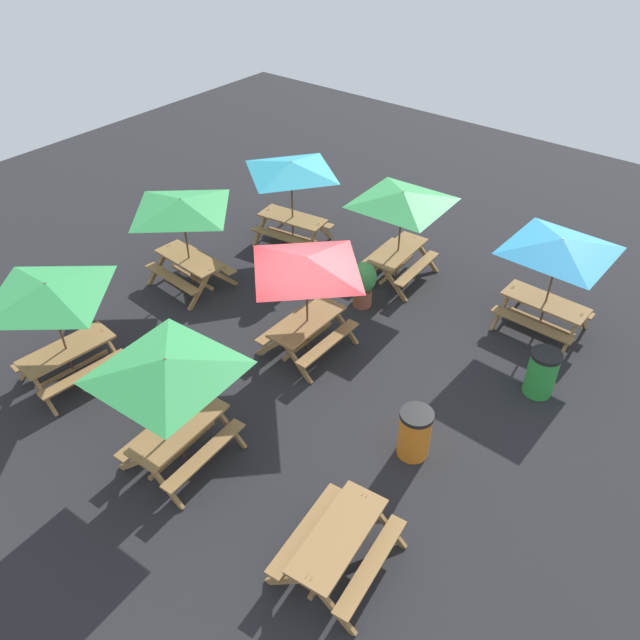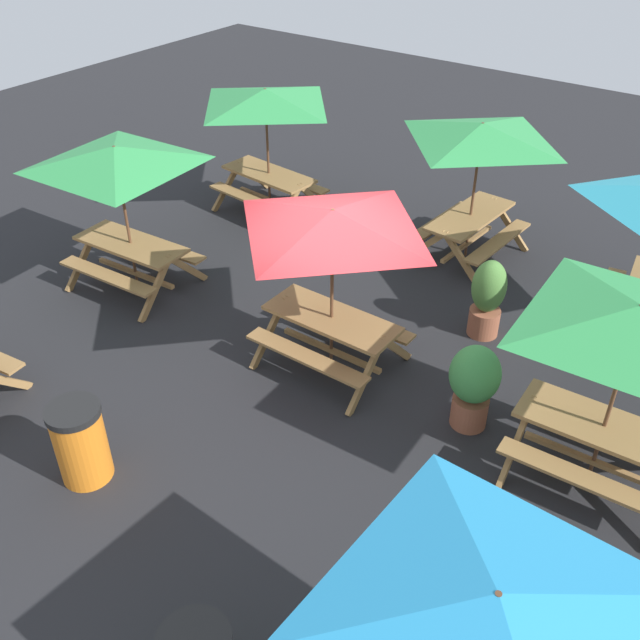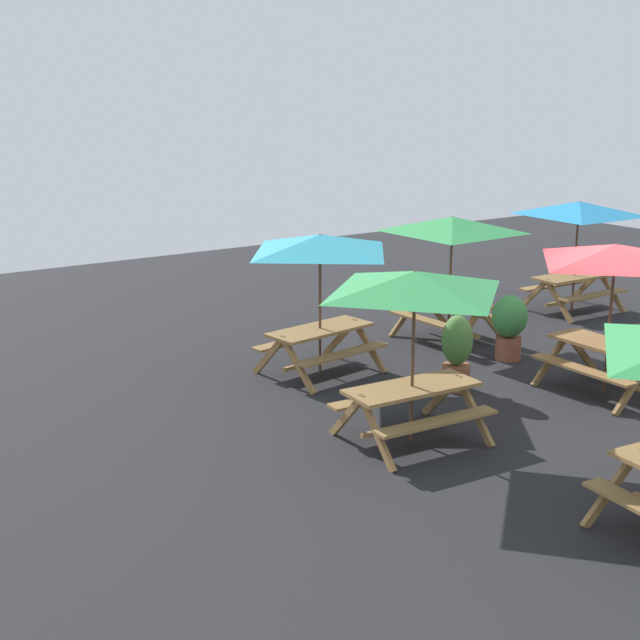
{
  "view_description": "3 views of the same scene",
  "coord_description": "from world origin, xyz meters",
  "px_view_note": "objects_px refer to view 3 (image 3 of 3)",
  "views": [
    {
      "loc": [
        7.84,
        6.57,
        8.6
      ],
      "look_at": [
        -0.02,
        0.37,
        0.9
      ],
      "focal_mm": 35.0,
      "sensor_mm": 36.0,
      "label": 1
    },
    {
      "loc": [
        -4.31,
        6.3,
        6.01
      ],
      "look_at": [
        -0.02,
        0.37,
        0.9
      ],
      "focal_mm": 40.0,
      "sensor_mm": 36.0,
      "label": 2
    },
    {
      "loc": [
        8.33,
        -10.88,
        4.56
      ],
      "look_at": [
        -3.19,
        -3.06,
        0.9
      ],
      "focal_mm": 50.0,
      "sensor_mm": 36.0,
      "label": 3
    }
  ],
  "objects_px": {
    "picnic_table_0": "(578,217)",
    "picnic_table_1": "(320,254)",
    "picnic_table_2": "(615,265)",
    "picnic_table_3": "(452,234)",
    "picnic_table_4": "(415,295)",
    "potted_plant_0": "(509,323)",
    "potted_plant_1": "(457,351)"
  },
  "relations": [
    {
      "from": "picnic_table_1",
      "to": "picnic_table_2",
      "type": "distance_m",
      "value": 4.48
    },
    {
      "from": "picnic_table_4",
      "to": "potted_plant_0",
      "type": "distance_m",
      "value": 4.39
    },
    {
      "from": "picnic_table_4",
      "to": "picnic_table_3",
      "type": "bearing_deg",
      "value": 46.22
    },
    {
      "from": "picnic_table_2",
      "to": "potted_plant_1",
      "type": "relative_size",
      "value": 1.97
    },
    {
      "from": "picnic_table_0",
      "to": "picnic_table_2",
      "type": "xyz_separation_m",
      "value": [
        3.71,
        -3.59,
        0.0
      ]
    },
    {
      "from": "potted_plant_0",
      "to": "picnic_table_0",
      "type": "bearing_deg",
      "value": 114.99
    },
    {
      "from": "picnic_table_2",
      "to": "picnic_table_3",
      "type": "bearing_deg",
      "value": -179.06
    },
    {
      "from": "picnic_table_0",
      "to": "potted_plant_0",
      "type": "bearing_deg",
      "value": -152.89
    },
    {
      "from": "picnic_table_3",
      "to": "potted_plant_1",
      "type": "relative_size",
      "value": 2.38
    },
    {
      "from": "picnic_table_3",
      "to": "potted_plant_0",
      "type": "xyz_separation_m",
      "value": [
        1.49,
        0.02,
        -1.35
      ]
    },
    {
      "from": "potted_plant_0",
      "to": "picnic_table_1",
      "type": "bearing_deg",
      "value": -110.87
    },
    {
      "from": "picnic_table_1",
      "to": "picnic_table_4",
      "type": "bearing_deg",
      "value": -109.36
    },
    {
      "from": "picnic_table_0",
      "to": "potted_plant_0",
      "type": "height_order",
      "value": "picnic_table_0"
    },
    {
      "from": "picnic_table_0",
      "to": "potted_plant_1",
      "type": "distance_m",
      "value": 6.08
    },
    {
      "from": "picnic_table_2",
      "to": "picnic_table_0",
      "type": "bearing_deg",
      "value": 136.23
    },
    {
      "from": "picnic_table_0",
      "to": "picnic_table_1",
      "type": "distance_m",
      "value": 6.74
    },
    {
      "from": "picnic_table_0",
      "to": "potted_plant_1",
      "type": "xyz_separation_m",
      "value": [
        2.35,
        -5.43,
        -1.37
      ]
    },
    {
      "from": "picnic_table_1",
      "to": "potted_plant_0",
      "type": "xyz_separation_m",
      "value": [
        1.19,
        3.11,
        -1.35
      ]
    },
    {
      "from": "picnic_table_3",
      "to": "picnic_table_4",
      "type": "relative_size",
      "value": 1.21
    },
    {
      "from": "picnic_table_2",
      "to": "potted_plant_0",
      "type": "height_order",
      "value": "picnic_table_2"
    },
    {
      "from": "picnic_table_1",
      "to": "potted_plant_1",
      "type": "distance_m",
      "value": 2.64
    },
    {
      "from": "picnic_table_4",
      "to": "potted_plant_1",
      "type": "height_order",
      "value": "picnic_table_4"
    },
    {
      "from": "picnic_table_2",
      "to": "potted_plant_1",
      "type": "xyz_separation_m",
      "value": [
        -1.36,
        -1.84,
        -1.37
      ]
    },
    {
      "from": "picnic_table_2",
      "to": "picnic_table_4",
      "type": "distance_m",
      "value": 3.75
    },
    {
      "from": "picnic_table_2",
      "to": "picnic_table_3",
      "type": "height_order",
      "value": "same"
    },
    {
      "from": "picnic_table_0",
      "to": "picnic_table_4",
      "type": "relative_size",
      "value": 1.21
    },
    {
      "from": "picnic_table_3",
      "to": "picnic_table_4",
      "type": "distance_m",
      "value": 5.01
    },
    {
      "from": "picnic_table_2",
      "to": "picnic_table_4",
      "type": "xyz_separation_m",
      "value": [
        -0.15,
        -3.75,
        0.0
      ]
    },
    {
      "from": "picnic_table_0",
      "to": "picnic_table_4",
      "type": "xyz_separation_m",
      "value": [
        3.56,
        -7.34,
        0.0
      ]
    },
    {
      "from": "picnic_table_3",
      "to": "potted_plant_0",
      "type": "relative_size",
      "value": 2.5
    },
    {
      "from": "picnic_table_4",
      "to": "potted_plant_0",
      "type": "relative_size",
      "value": 2.07
    },
    {
      "from": "picnic_table_2",
      "to": "potted_plant_1",
      "type": "distance_m",
      "value": 2.67
    }
  ]
}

